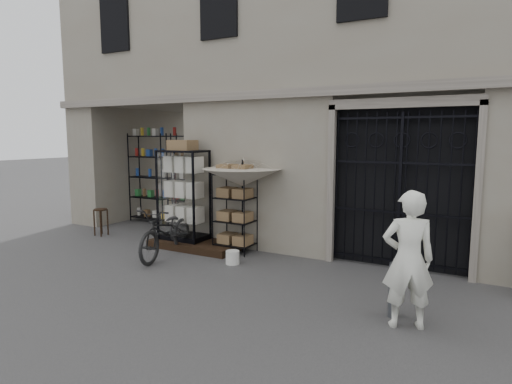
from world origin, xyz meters
The scene contains 14 objects.
ground centered at (0.00, 0.00, 0.00)m, with size 80.00×80.00×0.00m, color black.
main_building centered at (0.00, 4.00, 4.50)m, with size 14.00×4.00×9.00m, color gray.
shop_recess centered at (-4.50, 2.80, 1.50)m, with size 3.00×1.70×3.00m, color black.
shop_shelving centered at (-4.55, 3.30, 1.25)m, with size 2.70×0.50×2.50m, color black.
iron_gate centered at (1.75, 2.28, 1.50)m, with size 2.50×0.21×3.00m.
step_platform centered at (-2.40, 1.55, 0.07)m, with size 2.00×0.90×0.15m, color black.
display_cabinet centered at (-2.73, 1.59, 1.04)m, with size 1.08×0.78×2.14m.
wire_rack centered at (-1.48, 1.72, 0.86)m, with size 0.91×0.78×1.75m.
market_umbrella centered at (-1.30, 1.73, 1.68)m, with size 1.63×1.65×2.34m.
white_bucket centered at (-1.06, 0.94, 0.13)m, with size 0.26×0.26×0.25m, color silver.
bicycle centered at (-2.49, 0.74, 0.00)m, with size 0.68×1.03×1.96m, color black.
wooden_stool centered at (-5.15, 1.41, 0.35)m, with size 0.40×0.40×0.66m.
steel_bollard centered at (2.11, -0.07, 0.37)m, with size 0.14×0.14×0.75m, color #5A5E65.
shopkeeper centered at (2.31, -0.30, 0.00)m, with size 0.64×1.77×0.42m, color white.
Camera 1 is at (3.14, -5.79, 2.42)m, focal length 30.00 mm.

